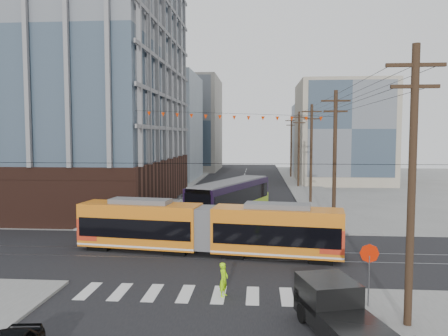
{
  "coord_description": "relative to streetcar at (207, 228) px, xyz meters",
  "views": [
    {
      "loc": [
        2.62,
        -23.12,
        7.56
      ],
      "look_at": [
        0.05,
        9.56,
        5.11
      ],
      "focal_mm": 35.0,
      "sensor_mm": 36.0,
      "label": 1
    }
  ],
  "objects": [
    {
      "name": "pedestrian",
      "position": [
        1.68,
        -7.33,
        -0.83
      ],
      "size": [
        0.54,
        0.68,
        1.61
      ],
      "primitive_type": "imported",
      "rotation": [
        0.0,
        0.0,
        1.27
      ],
      "color": "#A7FF0C",
      "rests_on": "ground"
    },
    {
      "name": "ground",
      "position": [
        0.64,
        -4.16,
        -1.63
      ],
      "size": [
        160.0,
        160.0,
        0.0
      ],
      "primitive_type": "plane",
      "color": "slate"
    },
    {
      "name": "bg_bldg_nw_far",
      "position": [
        -13.36,
        67.84,
        8.37
      ],
      "size": [
        16.0,
        18.0,
        20.0
      ],
      "primitive_type": "cube",
      "color": "gray",
      "rests_on": "ground"
    },
    {
      "name": "parked_car_white",
      "position": [
        -4.88,
        15.63,
        -1.01
      ],
      "size": [
        1.86,
        4.36,
        1.25
      ],
      "primitive_type": "imported",
      "rotation": [
        0.0,
        0.0,
        3.17
      ],
      "color": "beige",
      "rests_on": "ground"
    },
    {
      "name": "office_building",
      "position": [
        -21.36,
        18.84,
        12.67
      ],
      "size": [
        30.0,
        25.0,
        28.6
      ],
      "primitive_type": "cube",
      "color": "#381E16",
      "rests_on": "ground"
    },
    {
      "name": "jersey_barrier",
      "position": [
        8.94,
        9.8,
        -1.23
      ],
      "size": [
        1.01,
        4.02,
        0.8
      ],
      "primitive_type": "cube",
      "rotation": [
        0.0,
        0.0,
        0.03
      ],
      "color": "gray",
      "rests_on": "ground"
    },
    {
      "name": "city_bus",
      "position": [
        0.81,
        11.96,
        0.14
      ],
      "size": [
        7.02,
        12.64,
        3.54
      ],
      "primitive_type": null,
      "rotation": [
        0.0,
        0.0,
        -0.37
      ],
      "color": "black",
      "rests_on": "ground"
    },
    {
      "name": "pickup_truck",
      "position": [
        6.48,
        -11.52,
        -0.7
      ],
      "size": [
        3.38,
        5.83,
        1.87
      ],
      "primitive_type": null,
      "rotation": [
        0.0,
        0.0,
        0.27
      ],
      "color": "black",
      "rests_on": "ground"
    },
    {
      "name": "streetcar",
      "position": [
        0.0,
        0.0,
        0.0
      ],
      "size": [
        17.11,
        4.67,
        3.27
      ],
      "primitive_type": null,
      "rotation": [
        0.0,
        0.0,
        -0.14
      ],
      "color": "orange",
      "rests_on": "ground"
    },
    {
      "name": "bg_bldg_ne_far",
      "position": [
        18.64,
        63.84,
        5.37
      ],
      "size": [
        16.0,
        16.0,
        14.0
      ],
      "primitive_type": "cube",
      "color": "#8C99A5",
      "rests_on": "ground"
    },
    {
      "name": "utility_pole_far",
      "position": [
        9.14,
        51.84,
        3.87
      ],
      "size": [
        0.3,
        0.3,
        11.0
      ],
      "primitive_type": "cylinder",
      "color": "black",
      "rests_on": "ground"
    },
    {
      "name": "utility_pole_near",
      "position": [
        9.14,
        -10.16,
        3.87
      ],
      "size": [
        0.3,
        0.3,
        11.0
      ],
      "primitive_type": "cylinder",
      "color": "black",
      "rests_on": "ground"
    },
    {
      "name": "stop_sign",
      "position": [
        8.06,
        -8.42,
        -0.28
      ],
      "size": [
        0.85,
        0.85,
        2.71
      ],
      "primitive_type": null,
      "rotation": [
        0.0,
        0.0,
        -0.04
      ],
      "color": "red",
      "rests_on": "ground"
    },
    {
      "name": "bg_bldg_ne_near",
      "position": [
        16.64,
        43.84,
        6.37
      ],
      "size": [
        14.0,
        14.0,
        16.0
      ],
      "primitive_type": "cube",
      "color": "gray",
      "rests_on": "ground"
    },
    {
      "name": "parked_car_grey",
      "position": [
        -4.67,
        19.6,
        -1.01
      ],
      "size": [
        2.5,
        4.65,
        1.24
      ],
      "primitive_type": "imported",
      "rotation": [
        0.0,
        0.0,
        3.24
      ],
      "color": "slate",
      "rests_on": "ground"
    },
    {
      "name": "parked_car_silver",
      "position": [
        -5.24,
        7.94,
        -0.91
      ],
      "size": [
        1.84,
        4.46,
        1.44
      ],
      "primitive_type": "imported",
      "rotation": [
        0.0,
        0.0,
        3.07
      ],
      "color": "gray",
      "rests_on": "ground"
    },
    {
      "name": "bg_bldg_nw_near",
      "position": [
        -16.36,
        47.84,
        7.37
      ],
      "size": [
        18.0,
        16.0,
        18.0
      ],
      "primitive_type": "cube",
      "color": "#8C99A5",
      "rests_on": "ground"
    }
  ]
}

